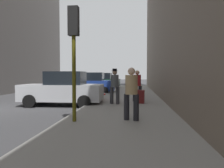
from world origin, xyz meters
The scene contains 10 objects.
sidewalk centered at (6.00, 0.00, 0.07)m, with size 4.00×40.00×0.15m, color gray.
parked_silver_sedan centered at (2.65, 1.53, 0.85)m, with size 4.24×2.13×1.79m.
parked_blue_sedan centered at (2.65, 8.63, 0.85)m, with size 4.23×2.12×1.79m.
parked_dark_green_sedan centered at (2.65, 14.90, 0.85)m, with size 4.27×2.18×1.79m.
fire_hydrant centered at (4.45, 3.25, 0.50)m, with size 0.42×0.22×0.70m.
traffic_light centered at (4.50, -2.89, 2.76)m, with size 0.32×0.32×3.60m.
pedestrian_in_red_jacket centered at (6.55, 2.57, 1.10)m, with size 0.52×0.44×1.71m.
pedestrian_with_beanie centered at (5.40, 1.31, 1.14)m, with size 0.53×0.47×1.78m.
pedestrian_in_tan_coat centered at (6.30, -2.54, 1.10)m, with size 0.53×0.48×1.71m.
rolling_suitcase centered at (6.72, 1.78, 0.49)m, with size 0.41×0.59×1.04m.
Camera 1 is at (6.41, -9.61, 1.65)m, focal length 35.00 mm.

